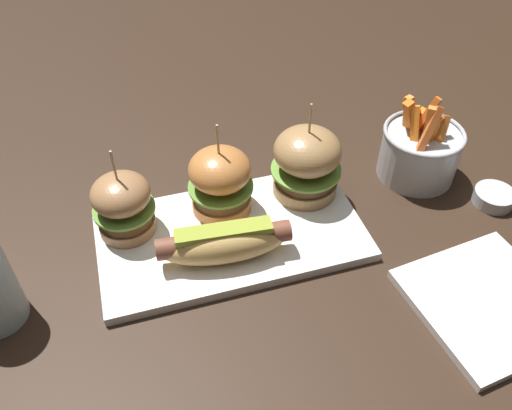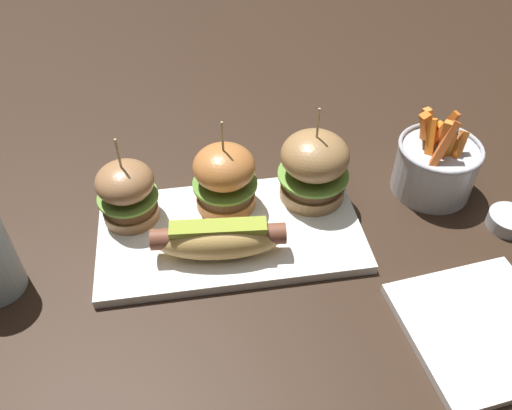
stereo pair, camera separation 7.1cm
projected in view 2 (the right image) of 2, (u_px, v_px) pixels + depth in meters
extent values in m
plane|color=black|center=(231.00, 236.00, 0.74)|extent=(3.00, 3.00, 0.00)
cube|color=white|center=(230.00, 232.00, 0.74)|extent=(0.36, 0.20, 0.01)
ellipsoid|color=tan|center=(219.00, 239.00, 0.68)|extent=(0.17, 0.07, 0.05)
cylinder|color=brown|center=(219.00, 236.00, 0.68)|extent=(0.18, 0.04, 0.03)
cube|color=olive|center=(218.00, 227.00, 0.67)|extent=(0.13, 0.04, 0.01)
cylinder|color=#9E6F47|center=(131.00, 212.00, 0.74)|extent=(0.08, 0.08, 0.02)
cylinder|color=#53331A|center=(129.00, 203.00, 0.73)|extent=(0.07, 0.07, 0.02)
cylinder|color=#6B9E3D|center=(128.00, 196.00, 0.72)|extent=(0.08, 0.08, 0.00)
ellipsoid|color=#9E6F47|center=(125.00, 182.00, 0.71)|extent=(0.08, 0.08, 0.05)
cylinder|color=tan|center=(119.00, 158.00, 0.68)|extent=(0.00, 0.00, 0.06)
cylinder|color=#BB7238|center=(227.00, 199.00, 0.76)|extent=(0.08, 0.08, 0.02)
cylinder|color=brown|center=(227.00, 189.00, 0.75)|extent=(0.08, 0.08, 0.02)
cylinder|color=#609338|center=(226.00, 183.00, 0.74)|extent=(0.09, 0.09, 0.00)
ellipsoid|color=#BB7238|center=(225.00, 167.00, 0.72)|extent=(0.09, 0.09, 0.06)
cylinder|color=tan|center=(224.00, 141.00, 0.69)|extent=(0.00, 0.00, 0.06)
cylinder|color=#9F7749|center=(312.00, 190.00, 0.78)|extent=(0.09, 0.09, 0.02)
cylinder|color=brown|center=(313.00, 180.00, 0.76)|extent=(0.09, 0.09, 0.02)
cylinder|color=#6B9E3D|center=(313.00, 174.00, 0.76)|extent=(0.10, 0.10, 0.00)
ellipsoid|color=#9F7749|center=(315.00, 156.00, 0.73)|extent=(0.10, 0.10, 0.06)
cylinder|color=tan|center=(318.00, 128.00, 0.70)|extent=(0.00, 0.00, 0.06)
cylinder|color=#B7BABF|center=(435.00, 169.00, 0.79)|extent=(0.12, 0.12, 0.08)
torus|color=#A8AAB2|center=(441.00, 147.00, 0.76)|extent=(0.12, 0.12, 0.01)
cube|color=orange|center=(425.00, 133.00, 0.77)|extent=(0.02, 0.02, 0.08)
cube|color=orange|center=(442.00, 148.00, 0.74)|extent=(0.02, 0.02, 0.09)
cube|color=orange|center=(439.00, 137.00, 0.77)|extent=(0.04, 0.04, 0.07)
cube|color=orange|center=(431.00, 134.00, 0.78)|extent=(0.03, 0.05, 0.07)
cube|color=orange|center=(428.00, 135.00, 0.77)|extent=(0.04, 0.02, 0.08)
cube|color=orange|center=(457.00, 154.00, 0.75)|extent=(0.03, 0.03, 0.06)
cube|color=orange|center=(430.00, 146.00, 0.75)|extent=(0.02, 0.05, 0.08)
cube|color=orange|center=(445.00, 151.00, 0.75)|extent=(0.01, 0.02, 0.07)
cube|color=#CD5F27|center=(440.00, 152.00, 0.73)|extent=(0.05, 0.04, 0.09)
cube|color=orange|center=(454.00, 158.00, 0.75)|extent=(0.02, 0.04, 0.06)
cube|color=#CC621F|center=(436.00, 139.00, 0.75)|extent=(0.05, 0.02, 0.09)
cube|color=orange|center=(440.00, 149.00, 0.77)|extent=(0.02, 0.02, 0.06)
cylinder|color=#B7BABF|center=(509.00, 221.00, 0.75)|extent=(0.06, 0.06, 0.02)
cylinder|color=beige|center=(510.00, 218.00, 0.75)|extent=(0.05, 0.05, 0.00)
cube|color=white|center=(482.00, 329.00, 0.62)|extent=(0.19, 0.19, 0.01)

